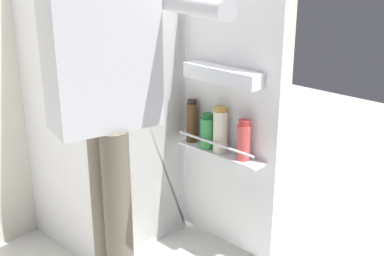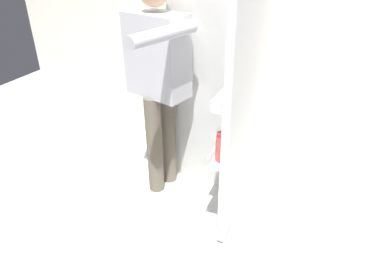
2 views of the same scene
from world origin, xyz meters
name	(u,v)px [view 1 (image 1 of 2)]	position (x,y,z in m)	size (l,w,h in m)	color
refrigerator	(114,91)	(0.03, 0.49, 0.80)	(0.66, 1.15, 1.60)	white
person	(106,89)	(-0.30, 0.10, 0.95)	(0.54, 0.79, 1.59)	#665B4C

